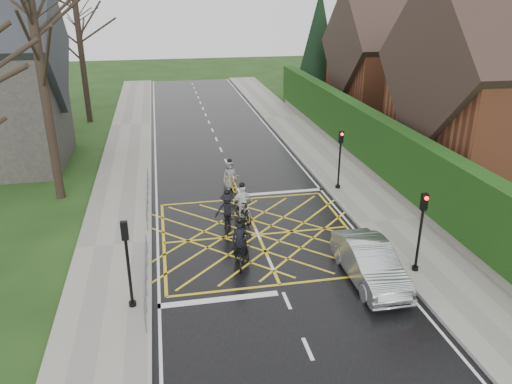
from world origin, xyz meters
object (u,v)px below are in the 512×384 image
object	(u,v)px
car	(370,263)
cyclist_rear	(240,248)
cyclist_lead	(230,179)
cyclist_front	(242,206)
cyclist_mid	(228,215)
cyclist_back	(243,241)

from	to	relation	value
car	cyclist_rear	bearing A→B (deg)	154.38
cyclist_lead	car	size ratio (longest dim) A/B	0.42
cyclist_front	cyclist_mid	bearing A→B (deg)	-151.81
cyclist_rear	cyclist_mid	distance (m)	3.06
cyclist_rear	cyclist_front	size ratio (longest dim) A/B	1.09
cyclist_back	cyclist_lead	size ratio (longest dim) A/B	0.91
cyclist_mid	cyclist_lead	world-z (taller)	cyclist_mid
cyclist_mid	cyclist_front	bearing A→B (deg)	52.48
cyclist_front	car	xyz separation A→B (m)	(3.63, -5.91, 0.05)
cyclist_mid	cyclist_front	size ratio (longest dim) A/B	1.04
cyclist_mid	cyclist_lead	size ratio (longest dim) A/B	1.08
cyclist_lead	car	bearing A→B (deg)	-85.08
cyclist_mid	car	distance (m)	6.79
cyclist_mid	cyclist_front	world-z (taller)	cyclist_mid
cyclist_rear	car	size ratio (longest dim) A/B	0.47
cyclist_back	cyclist_mid	xyz separation A→B (m)	(-0.26, 2.49, 0.05)
cyclist_mid	cyclist_lead	distance (m)	4.68
cyclist_mid	car	world-z (taller)	cyclist_mid
cyclist_front	cyclist_lead	bearing A→B (deg)	74.42
cyclist_lead	cyclist_back	bearing A→B (deg)	-109.62
cyclist_back	cyclist_front	xyz separation A→B (m)	(0.52, 3.24, 0.06)
cyclist_rear	cyclist_lead	xyz separation A→B (m)	(0.73, 7.68, -0.05)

